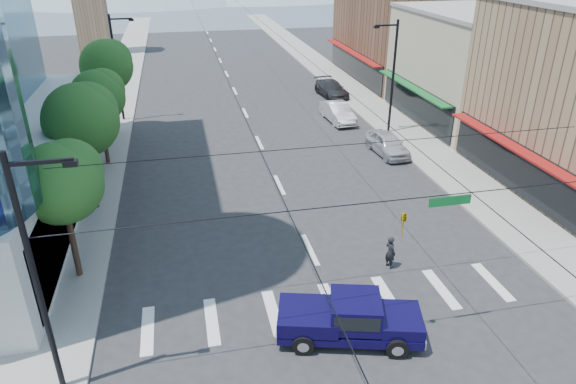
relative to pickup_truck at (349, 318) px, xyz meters
name	(u,v)px	position (x,y,z in m)	size (l,w,h in m)	color
ground	(347,326)	(0.18, 0.65, -1.00)	(160.00, 160.00, 0.00)	#28282B
sidewalk_left	(119,92)	(-11.82, 40.65, -0.93)	(4.00, 120.00, 0.15)	gray
sidewalk_right	(337,80)	(12.18, 40.65, -0.93)	(4.00, 120.00, 0.15)	gray
shop_mid	(484,68)	(20.18, 24.65, 3.50)	(12.00, 14.00, 9.00)	tan
shop_far	(407,33)	(20.18, 40.65, 4.00)	(12.00, 18.00, 10.00)	brown
tree_near	(64,180)	(-10.89, 6.74, 3.99)	(3.65, 3.64, 6.71)	black
tree_midnear	(84,118)	(-10.89, 13.74, 4.59)	(4.09, 4.09, 7.52)	black
tree_midfar	(99,95)	(-10.89, 20.74, 3.99)	(3.65, 3.64, 6.71)	black
tree_far	(108,64)	(-10.89, 27.74, 4.59)	(4.09, 4.09, 7.52)	black
signal_rig	(367,242)	(0.37, -0.35, 3.64)	(21.80, 0.20, 9.00)	black
lamp_pole_nw	(118,64)	(-10.49, 30.65, 3.94)	(2.00, 0.25, 9.00)	black
lamp_pole_ne	(392,73)	(10.84, 22.65, 3.94)	(2.00, 0.25, 9.00)	black
pickup_truck	(349,318)	(0.00, 0.00, 0.00)	(6.00, 3.44, 1.93)	#0C0736
pedestrian	(390,252)	(3.53, 4.33, -0.17)	(0.61, 0.40, 1.67)	black
parked_car_near	(388,144)	(9.08, 18.30, -0.20)	(1.90, 4.72, 1.61)	silver
parked_car_mid	(338,112)	(7.78, 26.47, -0.18)	(1.75, 5.01, 1.65)	silver
parked_car_far	(332,89)	(9.58, 34.37, -0.22)	(2.21, 5.43, 1.57)	#2B2B2D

